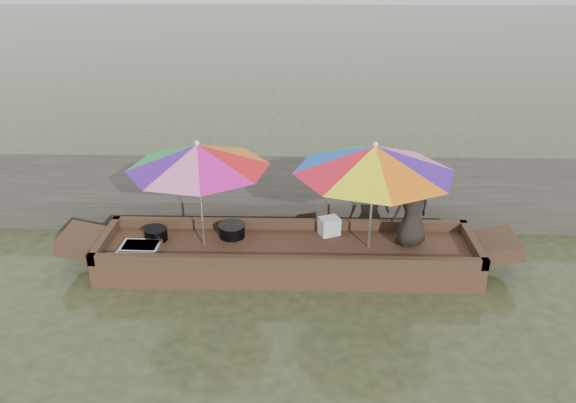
{
  "coord_description": "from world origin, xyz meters",
  "views": [
    {
      "loc": [
        0.17,
        -6.92,
        4.2
      ],
      "look_at": [
        0.0,
        0.1,
        1.0
      ],
      "focal_mm": 35.0,
      "sensor_mm": 36.0,
      "label": 1
    }
  ],
  "objects_px": {
    "boat_hull": "(288,257)",
    "umbrella_bow": "(201,195)",
    "charcoal_grill": "(232,231)",
    "supply_bag": "(329,226)",
    "vendor": "(412,206)",
    "tray_crayfish": "(141,248)",
    "cooking_pot": "(156,234)",
    "tray_scallop": "(139,250)",
    "umbrella_stern": "(372,197)"
  },
  "relations": [
    {
      "from": "tray_scallop",
      "to": "supply_bag",
      "type": "bearing_deg",
      "value": 12.48
    },
    {
      "from": "umbrella_bow",
      "to": "tray_scallop",
      "type": "bearing_deg",
      "value": -167.13
    },
    {
      "from": "vendor",
      "to": "charcoal_grill",
      "type": "bearing_deg",
      "value": -29.49
    },
    {
      "from": "vendor",
      "to": "umbrella_bow",
      "type": "distance_m",
      "value": 2.91
    },
    {
      "from": "boat_hull",
      "to": "cooking_pot",
      "type": "height_order",
      "value": "cooking_pot"
    },
    {
      "from": "umbrella_stern",
      "to": "tray_crayfish",
      "type": "bearing_deg",
      "value": -177.09
    },
    {
      "from": "tray_crayfish",
      "to": "vendor",
      "type": "bearing_deg",
      "value": 4.37
    },
    {
      "from": "vendor",
      "to": "boat_hull",
      "type": "bearing_deg",
      "value": -21.73
    },
    {
      "from": "cooking_pot",
      "to": "supply_bag",
      "type": "relative_size",
      "value": 1.16
    },
    {
      "from": "cooking_pot",
      "to": "tray_scallop",
      "type": "distance_m",
      "value": 0.4
    },
    {
      "from": "charcoal_grill",
      "to": "umbrella_bow",
      "type": "relative_size",
      "value": 0.19
    },
    {
      "from": "boat_hull",
      "to": "charcoal_grill",
      "type": "height_order",
      "value": "charcoal_grill"
    },
    {
      "from": "supply_bag",
      "to": "umbrella_bow",
      "type": "xyz_separation_m",
      "value": [
        -1.78,
        -0.39,
        0.65
      ]
    },
    {
      "from": "tray_crayfish",
      "to": "umbrella_bow",
      "type": "height_order",
      "value": "umbrella_bow"
    },
    {
      "from": "charcoal_grill",
      "to": "umbrella_bow",
      "type": "distance_m",
      "value": 0.83
    },
    {
      "from": "umbrella_bow",
      "to": "boat_hull",
      "type": "bearing_deg",
      "value": 0.0
    },
    {
      "from": "charcoal_grill",
      "to": "umbrella_stern",
      "type": "distance_m",
      "value": 2.09
    },
    {
      "from": "tray_scallop",
      "to": "charcoal_grill",
      "type": "relative_size",
      "value": 1.42
    },
    {
      "from": "tray_crayfish",
      "to": "vendor",
      "type": "height_order",
      "value": "vendor"
    },
    {
      "from": "charcoal_grill",
      "to": "supply_bag",
      "type": "height_order",
      "value": "supply_bag"
    },
    {
      "from": "tray_scallop",
      "to": "umbrella_bow",
      "type": "distance_m",
      "value": 1.17
    },
    {
      "from": "tray_scallop",
      "to": "boat_hull",
      "type": "bearing_deg",
      "value": 5.55
    },
    {
      "from": "vendor",
      "to": "umbrella_stern",
      "type": "height_order",
      "value": "umbrella_stern"
    },
    {
      "from": "boat_hull",
      "to": "tray_scallop",
      "type": "distance_m",
      "value": 2.08
    },
    {
      "from": "boat_hull",
      "to": "umbrella_stern",
      "type": "relative_size",
      "value": 2.44
    },
    {
      "from": "tray_crayfish",
      "to": "charcoal_grill",
      "type": "relative_size",
      "value": 1.42
    },
    {
      "from": "cooking_pot",
      "to": "vendor",
      "type": "height_order",
      "value": "vendor"
    },
    {
      "from": "cooking_pot",
      "to": "tray_crayfish",
      "type": "bearing_deg",
      "value": -113.41
    },
    {
      "from": "umbrella_bow",
      "to": "umbrella_stern",
      "type": "relative_size",
      "value": 0.89
    },
    {
      "from": "tray_scallop",
      "to": "vendor",
      "type": "relative_size",
      "value": 0.46
    },
    {
      "from": "cooking_pot",
      "to": "tray_scallop",
      "type": "bearing_deg",
      "value": -114.01
    },
    {
      "from": "cooking_pot",
      "to": "umbrella_bow",
      "type": "bearing_deg",
      "value": -12.74
    },
    {
      "from": "tray_scallop",
      "to": "charcoal_grill",
      "type": "height_order",
      "value": "charcoal_grill"
    },
    {
      "from": "tray_scallop",
      "to": "umbrella_stern",
      "type": "xyz_separation_m",
      "value": [
        3.19,
        0.2,
        0.74
      ]
    },
    {
      "from": "vendor",
      "to": "cooking_pot",
      "type": "bearing_deg",
      "value": -26.48
    },
    {
      "from": "umbrella_bow",
      "to": "charcoal_grill",
      "type": "bearing_deg",
      "value": 37.91
    },
    {
      "from": "tray_crayfish",
      "to": "vendor",
      "type": "xyz_separation_m",
      "value": [
        3.76,
        0.29,
        0.54
      ]
    },
    {
      "from": "tray_scallop",
      "to": "umbrella_bow",
      "type": "xyz_separation_m",
      "value": [
        0.88,
        0.2,
        0.74
      ]
    },
    {
      "from": "boat_hull",
      "to": "umbrella_bow",
      "type": "xyz_separation_m",
      "value": [
        -1.18,
        0.0,
        0.95
      ]
    },
    {
      "from": "cooking_pot",
      "to": "umbrella_bow",
      "type": "relative_size",
      "value": 0.17
    },
    {
      "from": "cooking_pot",
      "to": "umbrella_bow",
      "type": "height_order",
      "value": "umbrella_bow"
    },
    {
      "from": "vendor",
      "to": "umbrella_stern",
      "type": "xyz_separation_m",
      "value": [
        -0.58,
        -0.13,
        0.19
      ]
    },
    {
      "from": "charcoal_grill",
      "to": "vendor",
      "type": "height_order",
      "value": "vendor"
    },
    {
      "from": "supply_bag",
      "to": "vendor",
      "type": "bearing_deg",
      "value": -13.11
    },
    {
      "from": "umbrella_bow",
      "to": "tray_crayfish",
      "type": "bearing_deg",
      "value": -169.31
    },
    {
      "from": "tray_crayfish",
      "to": "charcoal_grill",
      "type": "distance_m",
      "value": 1.3
    },
    {
      "from": "vendor",
      "to": "tray_crayfish",
      "type": "bearing_deg",
      "value": -21.54
    },
    {
      "from": "boat_hull",
      "to": "tray_crayfish",
      "type": "bearing_deg",
      "value": -175.47
    },
    {
      "from": "charcoal_grill",
      "to": "umbrella_stern",
      "type": "height_order",
      "value": "umbrella_stern"
    },
    {
      "from": "boat_hull",
      "to": "tray_crayfish",
      "type": "distance_m",
      "value": 2.06
    }
  ]
}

